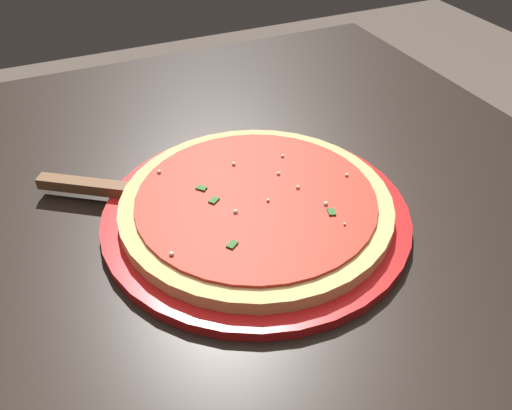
{
  "coord_description": "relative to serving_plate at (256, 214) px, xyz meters",
  "views": [
    {
      "loc": [
        -0.46,
        0.21,
        1.18
      ],
      "look_at": [
        -0.01,
        0.01,
        0.79
      ],
      "focal_mm": 37.42,
      "sensor_mm": 36.0,
      "label": 1
    }
  ],
  "objects": [
    {
      "name": "pizza_server",
      "position": [
        0.1,
        0.14,
        0.01
      ],
      "size": [
        0.16,
        0.21,
        0.01
      ],
      "color": "silver",
      "rests_on": "serving_plate"
    },
    {
      "name": "pizza",
      "position": [
        -0.0,
        0.0,
        0.02
      ],
      "size": [
        0.32,
        0.32,
        0.02
      ],
      "color": "#DBB26B",
      "rests_on": "serving_plate"
    },
    {
      "name": "restaurant_table",
      "position": [
        0.01,
        -0.01,
        -0.14
      ],
      "size": [
        1.01,
        0.91,
        0.77
      ],
      "color": "black",
      "rests_on": "ground_plane"
    },
    {
      "name": "serving_plate",
      "position": [
        0.0,
        0.0,
        0.0
      ],
      "size": [
        0.36,
        0.36,
        0.01
      ],
      "primitive_type": "cylinder",
      "color": "red",
      "rests_on": "restaurant_table"
    }
  ]
}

